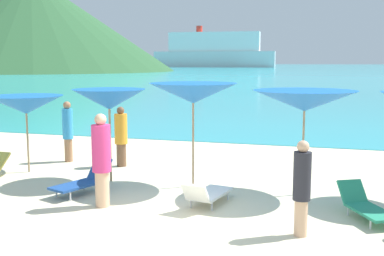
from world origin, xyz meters
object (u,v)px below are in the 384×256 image
Objects in this scene: umbrella_0 at (26,105)px; lounge_chair_0 at (366,206)px; beachgoer_1 at (302,186)px; beachgoer_2 at (68,130)px; lounge_chair_3 at (207,193)px; beachgoer_3 at (121,135)px; lounge_chair_4 at (84,180)px; umbrella_3 at (305,101)px; beachgoer_0 at (101,158)px; cruise_ship at (214,52)px; umbrella_1 at (109,100)px; umbrella_2 at (193,93)px.

umbrella_0 reaches higher than lounge_chair_0.
beachgoer_1 is 0.92× the size of beachgoer_2.
beachgoer_3 is at bearing -31.69° from lounge_chair_3.
beachgoer_2 is (-2.10, 2.91, 0.64)m from lounge_chair_4.
umbrella_3 is at bearing 116.63° from beachgoer_2.
cruise_ship reaches higher than beachgoer_0.
umbrella_3 reaches higher than beachgoer_0.
beachgoer_2 is (-4.94, 3.04, 0.69)m from lounge_chair_3.
umbrella_0 is 5.69m from lounge_chair_3.
umbrella_2 is at bearing 2.66° from umbrella_1.
cruise_ship is (-51.27, 213.68, 5.16)m from umbrella_2.
umbrella_0 is at bearing 28.44° from beachgoer_0.
umbrella_2 reaches higher than umbrella_3.
beachgoer_3 reaches higher than lounge_chair_4.
beachgoer_1 reaches higher than lounge_chair_0.
umbrella_0 is at bearing 28.59° from beachgoer_2.
umbrella_1 is 0.93× the size of umbrella_2.
umbrella_2 is at bearing -61.07° from beachgoer_0.
umbrella_1 is 1.38× the size of beachgoer_1.
lounge_chair_0 is 222.01m from cruise_ship.
cruise_ship reaches higher than umbrella_0.
lounge_chair_4 is 4.98m from beachgoer_1.
cruise_ship reaches higher than umbrella_1.
umbrella_1 is at bearing 105.12° from lounge_chair_4.
beachgoer_3 is 217.77m from cruise_ship.
beachgoer_0 reaches higher than lounge_chair_4.
cruise_ship is (-46.69, 213.47, 5.55)m from umbrella_0.
umbrella_1 reaches higher than lounge_chair_0.
beachgoer_3 is at bearing 125.69° from beachgoer_2.
umbrella_3 is at bearing 1.29° from umbrella_1.
beachgoer_2 is at bearing 131.69° from lounge_chair_0.
umbrella_3 is 1.51× the size of beachgoer_1.
lounge_chair_3 is 0.80× the size of beachgoer_0.
beachgoer_2 is (-6.87, 4.24, 0.08)m from beachgoer_1.
umbrella_0 reaches higher than beachgoer_2.
lounge_chair_3 is at bearing -79.95° from cruise_ship.
lounge_chair_3 is at bearing 153.26° from lounge_chair_0.
lounge_chair_3 is 2.23m from beachgoer_0.
umbrella_2 is at bearing -53.06° from lounge_chair_3.
lounge_chair_0 is 0.85× the size of beachgoer_2.
umbrella_3 is at bearing -79.41° from cruise_ship.
beachgoer_2 is at bearing -81.02° from cruise_ship.
lounge_chair_4 is at bearing -95.47° from umbrella_1.
beachgoer_1 is (7.19, -2.77, -0.92)m from umbrella_0.
umbrella_2 is 3.12m from lounge_chair_4.
lounge_chair_4 is at bearing -30.84° from umbrella_0.
umbrella_3 is 5.36m from beachgoer_3.
beachgoer_0 is 3.73m from beachgoer_3.
beachgoer_3 is (-0.47, 1.63, -1.12)m from umbrella_1.
beachgoer_2 is at bearing 141.19° from umbrella_1.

